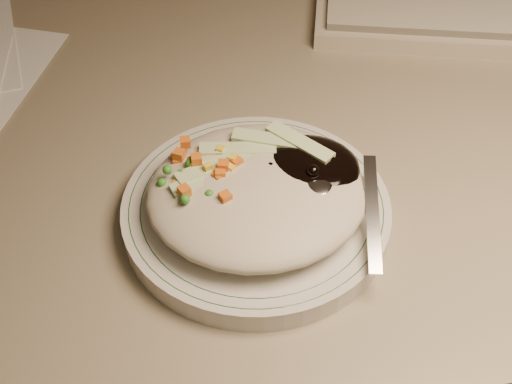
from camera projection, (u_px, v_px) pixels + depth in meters
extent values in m
cube|color=gray|center=(280.00, 122.00, 0.78)|extent=(1.40, 0.70, 0.04)
cylinder|color=silver|center=(256.00, 212.00, 0.64)|extent=(0.24, 0.24, 0.02)
torus|color=#144723|center=(256.00, 204.00, 0.63)|extent=(0.23, 0.23, 0.00)
torus|color=#144723|center=(256.00, 204.00, 0.63)|extent=(0.21, 0.21, 0.00)
ellipsoid|color=#B4AA92|center=(257.00, 193.00, 0.62)|extent=(0.19, 0.18, 0.04)
ellipsoid|color=black|center=(304.00, 170.00, 0.63)|extent=(0.10, 0.09, 0.03)
ellipsoid|color=orange|center=(202.00, 182.00, 0.62)|extent=(0.08, 0.08, 0.02)
sphere|color=black|center=(270.00, 168.00, 0.62)|extent=(0.01, 0.01, 0.01)
sphere|color=black|center=(301.00, 159.00, 0.63)|extent=(0.01, 0.01, 0.01)
sphere|color=black|center=(329.00, 158.00, 0.62)|extent=(0.01, 0.01, 0.01)
sphere|color=black|center=(317.00, 154.00, 0.63)|extent=(0.01, 0.01, 0.01)
sphere|color=black|center=(313.00, 171.00, 0.61)|extent=(0.01, 0.01, 0.01)
sphere|color=black|center=(300.00, 165.00, 0.62)|extent=(0.01, 0.01, 0.01)
sphere|color=black|center=(310.00, 155.00, 0.63)|extent=(0.01, 0.01, 0.01)
cube|color=orange|center=(196.00, 159.00, 0.61)|extent=(0.01, 0.01, 0.01)
cube|color=orange|center=(218.00, 184.00, 0.61)|extent=(0.01, 0.01, 0.01)
cube|color=orange|center=(179.00, 154.00, 0.62)|extent=(0.01, 0.01, 0.01)
cube|color=orange|center=(223.00, 166.00, 0.61)|extent=(0.01, 0.01, 0.01)
cube|color=orange|center=(220.00, 174.00, 0.61)|extent=(0.01, 0.01, 0.01)
cube|color=orange|center=(177.00, 158.00, 0.63)|extent=(0.01, 0.01, 0.01)
cube|color=orange|center=(194.00, 162.00, 0.62)|extent=(0.01, 0.01, 0.01)
cube|color=orange|center=(219.00, 177.00, 0.61)|extent=(0.01, 0.01, 0.01)
cube|color=orange|center=(236.00, 162.00, 0.61)|extent=(0.01, 0.01, 0.01)
cube|color=orange|center=(185.00, 142.00, 0.63)|extent=(0.01, 0.01, 0.01)
cube|color=orange|center=(184.00, 191.00, 0.59)|extent=(0.01, 0.01, 0.01)
cube|color=orange|center=(225.00, 197.00, 0.59)|extent=(0.01, 0.01, 0.01)
cube|color=orange|center=(177.00, 187.00, 0.60)|extent=(0.01, 0.01, 0.01)
cube|color=orange|center=(178.00, 161.00, 0.63)|extent=(0.01, 0.01, 0.01)
sphere|color=#388C28|center=(219.00, 170.00, 0.61)|extent=(0.01, 0.01, 0.01)
sphere|color=#388C28|center=(185.00, 199.00, 0.58)|extent=(0.01, 0.01, 0.01)
sphere|color=#388C28|center=(181.00, 174.00, 0.61)|extent=(0.01, 0.01, 0.01)
sphere|color=#388C28|center=(167.00, 170.00, 0.60)|extent=(0.01, 0.01, 0.01)
sphere|color=#388C28|center=(214.00, 167.00, 0.62)|extent=(0.01, 0.01, 0.01)
sphere|color=#388C28|center=(227.00, 195.00, 0.60)|extent=(0.01, 0.01, 0.01)
sphere|color=#388C28|center=(202.00, 179.00, 0.61)|extent=(0.01, 0.01, 0.01)
sphere|color=#388C28|center=(197.00, 196.00, 0.60)|extent=(0.01, 0.01, 0.01)
sphere|color=#388C28|center=(162.00, 183.00, 0.61)|extent=(0.01, 0.01, 0.01)
sphere|color=#388C28|center=(192.00, 161.00, 0.62)|extent=(0.01, 0.01, 0.01)
sphere|color=#388C28|center=(190.00, 163.00, 0.62)|extent=(0.01, 0.01, 0.01)
sphere|color=#388C28|center=(184.00, 187.00, 0.60)|extent=(0.01, 0.01, 0.01)
sphere|color=#388C28|center=(209.00, 194.00, 0.59)|extent=(0.01, 0.01, 0.01)
sphere|color=#388C28|center=(238.00, 152.00, 0.63)|extent=(0.01, 0.01, 0.01)
cube|color=yellow|center=(213.00, 167.00, 0.62)|extent=(0.01, 0.01, 0.01)
cube|color=yellow|center=(231.00, 169.00, 0.61)|extent=(0.01, 0.01, 0.01)
cube|color=yellow|center=(200.00, 166.00, 0.62)|extent=(0.01, 0.01, 0.01)
cube|color=yellow|center=(208.00, 167.00, 0.61)|extent=(0.01, 0.01, 0.01)
cube|color=yellow|center=(202.00, 180.00, 0.61)|extent=(0.01, 0.01, 0.01)
cube|color=yellow|center=(232.00, 159.00, 0.61)|extent=(0.01, 0.01, 0.01)
cube|color=yellow|center=(221.00, 150.00, 0.63)|extent=(0.01, 0.01, 0.01)
cube|color=yellow|center=(213.00, 180.00, 0.61)|extent=(0.01, 0.01, 0.01)
cube|color=#B2D18C|center=(238.00, 149.00, 0.63)|extent=(0.07, 0.03, 0.00)
cube|color=#B2D18C|center=(270.00, 140.00, 0.64)|extent=(0.07, 0.04, 0.00)
cube|color=#B2D18C|center=(209.00, 178.00, 0.61)|extent=(0.07, 0.03, 0.00)
cube|color=#B2D18C|center=(300.00, 142.00, 0.63)|extent=(0.05, 0.06, 0.00)
cube|color=#B2D18C|center=(264.00, 187.00, 0.60)|extent=(0.07, 0.02, 0.00)
cube|color=#B2D18C|center=(213.00, 166.00, 0.61)|extent=(0.07, 0.04, 0.00)
ellipsoid|color=silver|center=(314.00, 181.00, 0.61)|extent=(0.04, 0.05, 0.01)
cube|color=silver|center=(372.00, 213.00, 0.60)|extent=(0.04, 0.11, 0.03)
cube|color=#BBB099|center=(484.00, 18.00, 0.86)|extent=(0.43, 0.25, 0.02)
cube|color=beige|center=(486.00, 8.00, 0.85)|extent=(0.40, 0.22, 0.01)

